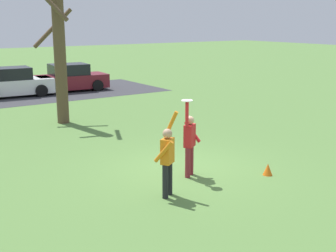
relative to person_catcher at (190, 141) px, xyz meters
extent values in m
plane|color=#567F3D|center=(0.17, 0.56, -0.98)|extent=(120.00, 120.00, 0.00)
cylinder|color=maroon|center=(0.11, 0.07, -0.57)|extent=(0.14, 0.14, 0.82)
cylinder|color=maroon|center=(-0.11, -0.07, -0.57)|extent=(0.14, 0.14, 0.82)
cube|color=red|center=(0.00, 0.00, 0.14)|extent=(0.42, 0.38, 0.60)
sphere|color=tan|center=(0.00, 0.00, 0.55)|extent=(0.23, 0.23, 0.23)
cylinder|color=red|center=(0.19, 0.12, 0.19)|extent=(0.31, 0.44, 0.59)
cylinder|color=red|center=(-0.19, -0.12, 0.77)|extent=(0.09, 0.09, 0.66)
cylinder|color=black|center=(-1.40, -0.92, -0.57)|extent=(0.14, 0.14, 0.82)
cylinder|color=black|center=(-1.18, -0.78, -0.57)|extent=(0.14, 0.14, 0.82)
cube|color=orange|center=(-1.29, -0.85, 0.14)|extent=(0.42, 0.38, 0.60)
sphere|color=tan|center=(-1.29, -0.85, 0.55)|extent=(0.23, 0.23, 0.23)
cylinder|color=orange|center=(-1.48, -0.97, 0.19)|extent=(0.31, 0.44, 0.59)
cylinder|color=orange|center=(-1.10, -0.73, 0.74)|extent=(0.24, 0.32, 0.65)
cylinder|color=white|center=(-0.19, -0.12, 1.11)|extent=(0.29, 0.29, 0.02)
cube|color=white|center=(-0.15, 15.81, -0.43)|extent=(4.22, 2.10, 0.80)
cube|color=black|center=(-0.30, 15.82, 0.29)|extent=(2.22, 1.79, 0.64)
cylinder|color=black|center=(1.18, 16.62, -0.65)|extent=(0.67, 0.27, 0.66)
cylinder|color=black|center=(1.05, 14.80, -0.65)|extent=(0.67, 0.27, 0.66)
cube|color=maroon|center=(3.28, 15.93, -0.43)|extent=(4.22, 2.10, 0.80)
cube|color=black|center=(3.13, 15.95, 0.29)|extent=(2.22, 1.79, 0.64)
cylinder|color=black|center=(4.61, 16.75, -0.65)|extent=(0.67, 0.27, 0.66)
cylinder|color=black|center=(4.48, 14.93, -0.65)|extent=(0.67, 0.27, 0.66)
cylinder|color=black|center=(2.08, 16.94, -0.65)|extent=(0.67, 0.27, 0.66)
cylinder|color=black|center=(1.94, 15.12, -0.65)|extent=(0.67, 0.27, 0.66)
cube|color=#38383D|center=(-0.23, 15.80, -0.98)|extent=(16.91, 6.40, 0.01)
cylinder|color=brown|center=(-0.36, 8.06, 1.99)|extent=(0.47, 0.47, 5.95)
cylinder|color=brown|center=(-0.75, 7.63, 3.69)|extent=(1.06, 0.97, 1.32)
cylinder|color=brown|center=(-0.31, 8.84, 2.79)|extent=(1.69, 0.28, 1.60)
cone|color=orange|center=(1.79, -1.15, -0.82)|extent=(0.26, 0.26, 0.32)
camera|label=1|loc=(-6.92, -9.12, 3.10)|focal=47.96mm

